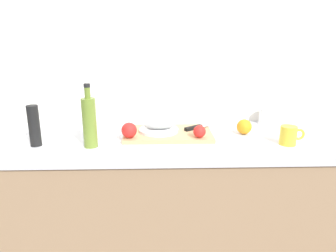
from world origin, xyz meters
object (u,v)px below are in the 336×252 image
at_px(coffee_mug_0, 266,116).
at_px(chef_knife, 201,126).
at_px(cutting_board, 168,133).
at_px(white_plate, 159,130).
at_px(olive_oil_bottle, 89,121).
at_px(pepper_mill, 34,126).
at_px(fish_fillet, 159,125).
at_px(coffee_mug_1, 289,135).

bearing_deg(coffee_mug_0, chef_knife, -161.24).
bearing_deg(cutting_board, white_plate, 177.37).
height_order(olive_oil_bottle, pepper_mill, olive_oil_bottle).
distance_m(coffee_mug_0, pepper_mill, 1.25).
relative_size(chef_knife, coffee_mug_0, 2.28).
relative_size(chef_knife, pepper_mill, 1.31).
xyz_separation_m(olive_oil_bottle, coffee_mug_0, (0.94, 0.36, -0.07)).
distance_m(fish_fillet, pepper_mill, 0.59).
xyz_separation_m(white_plate, coffee_mug_0, (0.62, 0.20, 0.02)).
xyz_separation_m(white_plate, pepper_mill, (-0.57, -0.14, 0.07)).
relative_size(cutting_board, fish_fillet, 2.94).
distance_m(chef_knife, pepper_mill, 0.83).
distance_m(chef_knife, olive_oil_bottle, 0.59).
distance_m(coffee_mug_1, pepper_mill, 1.19).
distance_m(cutting_board, fish_fillet, 0.06).
height_order(fish_fillet, chef_knife, fish_fillet).
bearing_deg(pepper_mill, fish_fillet, 13.76).
distance_m(white_plate, pepper_mill, 0.60).
bearing_deg(pepper_mill, white_plate, 13.76).
xyz_separation_m(white_plate, chef_knife, (0.23, 0.06, 0.00)).
relative_size(white_plate, coffee_mug_1, 1.72).
height_order(cutting_board, fish_fillet, fish_fillet).
distance_m(fish_fillet, chef_knife, 0.24).
xyz_separation_m(cutting_board, pepper_mill, (-0.62, -0.14, 0.09)).
height_order(white_plate, pepper_mill, pepper_mill).
xyz_separation_m(cutting_board, coffee_mug_0, (0.58, 0.20, 0.04)).
relative_size(chef_knife, olive_oil_bottle, 0.86).
xyz_separation_m(coffee_mug_1, pepper_mill, (-1.19, 0.02, 0.05)).
distance_m(olive_oil_bottle, coffee_mug_0, 1.01).
height_order(white_plate, chef_knife, chef_knife).
distance_m(cutting_board, pepper_mill, 0.64).
height_order(fish_fillet, coffee_mug_0, coffee_mug_0).
relative_size(cutting_board, olive_oil_bottle, 1.52).
xyz_separation_m(cutting_board, olive_oil_bottle, (-0.36, -0.16, 0.11)).
height_order(cutting_board, coffee_mug_1, coffee_mug_1).
relative_size(white_plate, coffee_mug_0, 1.83).
xyz_separation_m(olive_oil_bottle, coffee_mug_1, (0.93, 0.00, -0.08)).
distance_m(white_plate, coffee_mug_1, 0.63).
height_order(fish_fillet, pepper_mill, pepper_mill).
bearing_deg(white_plate, cutting_board, -2.63).
bearing_deg(olive_oil_bottle, fish_fillet, 27.29).
bearing_deg(white_plate, coffee_mug_0, 17.69).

